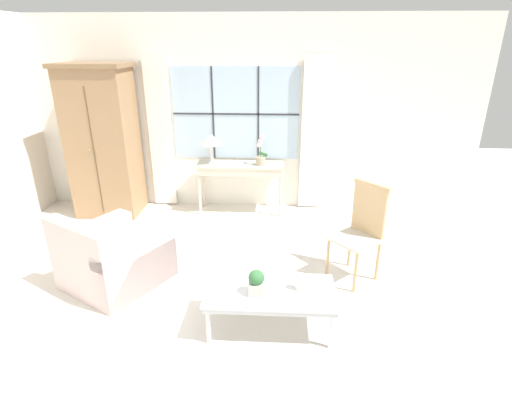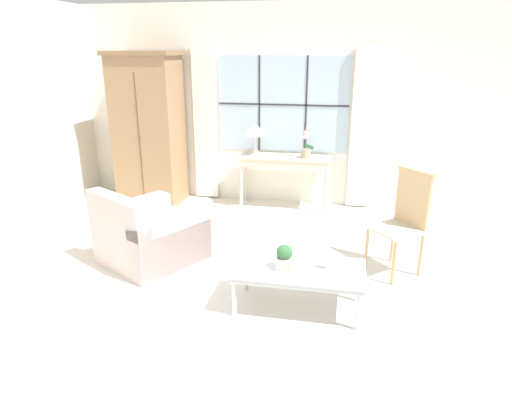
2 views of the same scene
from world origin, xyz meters
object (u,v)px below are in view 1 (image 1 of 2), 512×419
console_table (240,170)px  side_chair_wooden (362,226)px  armoire (104,142)px  potted_orchid (260,154)px  pillar_candle (300,283)px  coffee_table (270,294)px  potted_plant_small (256,282)px  table_lamp (211,140)px  armchair_upholstered (114,259)px

console_table → side_chair_wooden: size_ratio=1.20×
armoire → potted_orchid: (2.27, 0.08, -0.16)m
armoire → pillar_candle: 3.82m
potted_orchid → console_table: bearing=172.3°
potted_orchid → pillar_candle: size_ratio=2.78×
side_chair_wooden → coffee_table: bearing=-135.1°
console_table → potted_plant_small: (0.39, -2.78, -0.14)m
console_table → pillar_candle: (0.77, -2.70, -0.19)m
potted_orchid → side_chair_wooden: (1.17, -1.73, -0.32)m
console_table → potted_orchid: bearing=-7.7°
console_table → potted_plant_small: size_ratio=5.62×
table_lamp → coffee_table: 2.97m
console_table → potted_plant_small: console_table is taller
armoire → armchair_upholstered: 2.26m
potted_plant_small → pillar_candle: size_ratio=1.40×
pillar_candle → armoire: bearing=136.8°
potted_orchid → armchair_upholstered: (-1.47, -2.03, -0.64)m
table_lamp → side_chair_wooden: (1.89, -1.77, -0.50)m
table_lamp → pillar_candle: 3.02m
potted_orchid → side_chair_wooden: size_ratio=0.42×
side_chair_wooden → potted_plant_small: (-1.08, -1.01, -0.08)m
armchair_upholstered → potted_plant_small: bearing=-24.5°
potted_plant_small → coffee_table: bearing=26.6°
armoire → pillar_candle: size_ratio=13.32×
console_table → armchair_upholstered: armchair_upholstered is taller
console_table → armchair_upholstered: bearing=-119.5°
coffee_table → pillar_candle: bearing=4.3°
console_table → armchair_upholstered: size_ratio=1.03×
console_table → table_lamp: 0.61m
console_table → side_chair_wooden: 2.30m
armoire → coffee_table: size_ratio=1.89×
table_lamp → potted_plant_small: (0.81, -2.78, -0.58)m
armoire → side_chair_wooden: armoire is taller
side_chair_wooden → coffee_table: side_chair_wooden is taller
armoire → potted_plant_small: 3.61m
potted_orchid → table_lamp: bearing=176.6°
potted_plant_small → armchair_upholstered: bearing=155.5°
pillar_candle → console_table: bearing=106.0°
armoire → potted_plant_small: armoire is taller
armoire → table_lamp: (1.55, 0.12, 0.01)m
potted_plant_small → pillar_candle: 0.39m
armoire → table_lamp: armoire is taller
armoire → potted_orchid: bearing=2.0°
potted_plant_small → pillar_candle: bearing=11.8°
console_table → table_lamp: size_ratio=2.89×
console_table → table_lamp: table_lamp is taller
table_lamp → pillar_candle: size_ratio=2.73×
potted_plant_small → table_lamp: bearing=106.3°
console_table → pillar_candle: bearing=-74.0°
table_lamp → potted_orchid: size_ratio=0.98×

